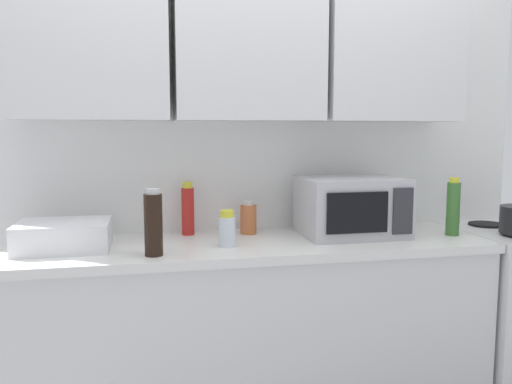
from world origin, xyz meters
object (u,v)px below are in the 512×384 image
bottle_soy_dark (153,223)px  bottle_clear_tall (227,230)px  microwave (352,207)px  bottle_red_sauce (188,210)px  bottle_spice_jar (248,218)px  dish_rack (64,235)px  bottle_green_oil (453,208)px

bottle_soy_dark → bottle_clear_tall: 0.34m
microwave → bottle_clear_tall: microwave is taller
bottle_red_sauce → bottle_spice_jar: bottle_red_sauce is taller
bottle_red_sauce → bottle_clear_tall: size_ratio=1.61×
dish_rack → bottle_red_sauce: bearing=21.0°
bottle_clear_tall → bottle_spice_jar: (0.15, 0.26, 0.00)m
bottle_soy_dark → bottle_spice_jar: 0.59m
bottle_green_oil → bottle_spice_jar: bottle_green_oil is taller
microwave → bottle_clear_tall: bearing=-169.3°
dish_rack → bottle_soy_dark: 0.43m
bottle_soy_dark → bottle_clear_tall: (0.32, 0.10, -0.06)m
microwave → bottle_red_sauce: (-0.77, 0.18, -0.02)m
microwave → bottle_green_oil: 0.49m
bottle_clear_tall → bottle_green_oil: bottle_green_oil is taller
microwave → bottle_red_sauce: size_ratio=1.86×
bottle_spice_jar → bottle_red_sauce: bearing=172.4°
bottle_red_sauce → bottle_spice_jar: 0.30m
bottle_soy_dark → bottle_red_sauce: bearing=66.9°
bottle_green_oil → bottle_clear_tall: bearing=-179.1°
bottle_soy_dark → microwave: bearing=13.2°
microwave → bottle_red_sauce: bearing=166.9°
microwave → bottle_soy_dark: 0.97m
dish_rack → bottle_clear_tall: size_ratio=2.37×
bottle_green_oil → bottle_spice_jar: 0.99m
dish_rack → bottle_soy_dark: bottle_soy_dark is taller
bottle_red_sauce → bottle_clear_tall: 0.34m
dish_rack → bottle_red_sauce: bottle_red_sauce is taller
dish_rack → bottle_green_oil: bearing=-2.3°
dish_rack → bottle_soy_dark: (0.37, -0.19, 0.07)m
microwave → bottle_green_oil: (0.48, -0.10, -0.01)m
bottle_clear_tall → bottle_red_sauce: bearing=116.0°
bottle_red_sauce → bottle_green_oil: size_ratio=0.92×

